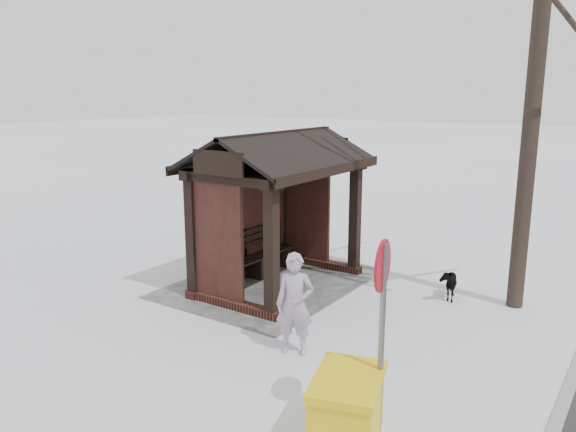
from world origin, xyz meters
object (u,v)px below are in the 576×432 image
(pedestrian, at_px, (295,304))
(road_sign, at_px, (382,296))
(dog, at_px, (448,283))
(grit_bin, at_px, (347,410))
(bus_shelter, at_px, (272,178))

(pedestrian, relative_size, road_sign, 0.67)
(dog, bearing_deg, grit_bin, -103.17)
(grit_bin, bearing_deg, pedestrian, -148.56)
(pedestrian, relative_size, grit_bin, 1.27)
(grit_bin, xyz_separation_m, road_sign, (-0.37, 0.20, 1.25))
(bus_shelter, xyz_separation_m, road_sign, (3.49, 3.98, -0.50))
(bus_shelter, distance_m, dog, 3.89)
(bus_shelter, distance_m, grit_bin, 5.68)
(pedestrian, relative_size, dog, 2.13)
(dog, distance_m, grit_bin, 5.08)
(bus_shelter, height_order, pedestrian, bus_shelter)
(dog, height_order, road_sign, road_sign)
(pedestrian, distance_m, road_sign, 2.40)
(pedestrian, bearing_deg, road_sign, -55.72)
(pedestrian, height_order, grit_bin, pedestrian)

